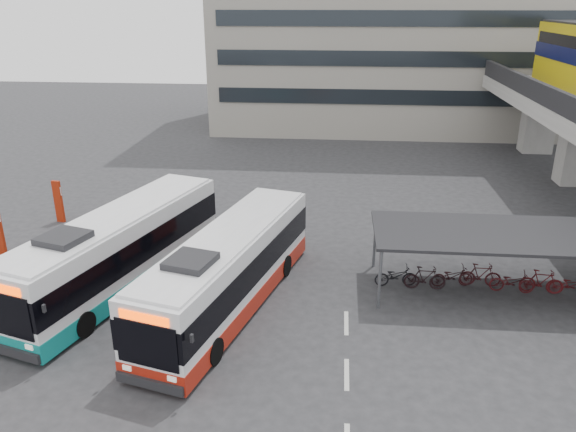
{
  "coord_description": "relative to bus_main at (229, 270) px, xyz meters",
  "views": [
    {
      "loc": [
        2.02,
        -17.69,
        10.97
      ],
      "look_at": [
        -0.13,
        5.39,
        2.0
      ],
      "focal_mm": 35.0,
      "sensor_mm": 36.0,
      "label": 1
    }
  ],
  "objects": [
    {
      "name": "pedestrian",
      "position": [
        -1.12,
        1.15,
        -0.74
      ],
      "size": [
        0.59,
        0.67,
        1.54
      ],
      "primitive_type": "imported",
      "rotation": [
        0.0,
        0.0,
        1.07
      ],
      "color": "black",
      "rests_on": "ground"
    },
    {
      "name": "bus_main",
      "position": [
        0.0,
        0.0,
        0.0
      ],
      "size": [
        5.08,
        11.21,
        3.24
      ],
      "rotation": [
        0.0,
        0.0,
        -0.26
      ],
      "color": "white",
      "rests_on": "ground"
    },
    {
      "name": "sign_totem_north",
      "position": [
        -10.55,
        7.77,
        -0.34
      ],
      "size": [
        0.49,
        0.23,
        2.25
      ],
      "rotation": [
        0.0,
        0.0,
        -0.19
      ],
      "color": "#991F09",
      "rests_on": "ground"
    },
    {
      "name": "ground",
      "position": [
        1.91,
        -0.84,
        -1.51
      ],
      "size": [
        120.0,
        120.0,
        0.0
      ],
      "primitive_type": "plane",
      "color": "#28282B",
      "rests_on": "ground"
    },
    {
      "name": "road_markings",
      "position": [
        4.41,
        -3.84,
        -1.5
      ],
      "size": [
        0.15,
        7.6,
        0.01
      ],
      "color": "beige",
      "rests_on": "ground"
    },
    {
      "name": "bike_shelter",
      "position": [
        10.39,
        2.16,
        -0.2
      ],
      "size": [
        10.0,
        4.0,
        2.54
      ],
      "color": "#595B60",
      "rests_on": "ground"
    },
    {
      "name": "bus_teal",
      "position": [
        -4.7,
        1.25,
        0.05
      ],
      "size": [
        5.61,
        11.55,
        3.35
      ],
      "rotation": [
        0.0,
        0.0,
        -0.29
      ],
      "color": "white",
      "rests_on": "ground"
    }
  ]
}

